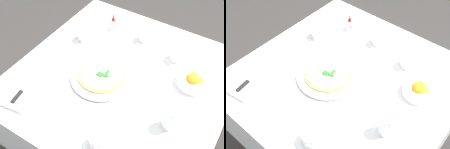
% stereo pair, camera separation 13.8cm
% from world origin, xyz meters
% --- Properties ---
extents(ground_plane, '(8.00, 8.00, 0.00)m').
position_xyz_m(ground_plane, '(0.00, 0.00, 0.00)').
color(ground_plane, '#33302D').
extents(dining_table, '(1.05, 1.05, 0.73)m').
position_xyz_m(dining_table, '(0.00, 0.00, 0.59)').
color(dining_table, white).
rests_on(dining_table, ground_plane).
extents(pizza_plate, '(0.32, 0.32, 0.02)m').
position_xyz_m(pizza_plate, '(-0.06, 0.08, 0.74)').
color(pizza_plate, white).
rests_on(pizza_plate, dining_table).
extents(pizza, '(0.24, 0.24, 0.02)m').
position_xyz_m(pizza, '(-0.06, 0.08, 0.75)').
color(pizza, '#DBAD60').
rests_on(pizza, pizza_plate).
extents(coffee_cup_left_edge, '(0.13, 0.13, 0.06)m').
position_xyz_m(coffee_cup_left_edge, '(0.14, 0.33, 0.76)').
color(coffee_cup_left_edge, white).
rests_on(coffee_cup_left_edge, dining_table).
extents(coffee_cup_back_corner, '(0.13, 0.13, 0.07)m').
position_xyz_m(coffee_cup_back_corner, '(0.32, 0.03, 0.76)').
color(coffee_cup_back_corner, white).
rests_on(coffee_cup_back_corner, dining_table).
extents(coffee_cup_near_left, '(0.13, 0.13, 0.07)m').
position_xyz_m(coffee_cup_near_left, '(0.26, -0.19, 0.76)').
color(coffee_cup_near_left, white).
rests_on(coffee_cup_near_left, dining_table).
extents(coffee_cup_center_back, '(0.13, 0.13, 0.06)m').
position_xyz_m(coffee_cup_center_back, '(-0.38, -0.11, 0.76)').
color(coffee_cup_center_back, white).
rests_on(coffee_cup_center_back, dining_table).
extents(water_glass_right_edge, '(0.06, 0.06, 0.11)m').
position_xyz_m(water_glass_right_edge, '(-0.14, -0.32, 0.78)').
color(water_glass_right_edge, white).
rests_on(water_glass_right_edge, dining_table).
extents(napkin_folded, '(0.24, 0.16, 0.02)m').
position_xyz_m(napkin_folded, '(-0.34, 0.34, 0.74)').
color(napkin_folded, white).
rests_on(napkin_folded, dining_table).
extents(dinner_knife, '(0.20, 0.05, 0.01)m').
position_xyz_m(dinner_knife, '(-0.34, 0.34, 0.75)').
color(dinner_knife, silver).
rests_on(dinner_knife, napkin_folded).
extents(citrus_bowl, '(0.15, 0.15, 0.07)m').
position_xyz_m(citrus_bowl, '(0.14, -0.32, 0.76)').
color(citrus_bowl, white).
rests_on(citrus_bowl, dining_table).
extents(hot_sauce_bottle, '(0.02, 0.02, 0.08)m').
position_xyz_m(hot_sauce_bottle, '(0.33, 0.26, 0.76)').
color(hot_sauce_bottle, '#B7140F').
rests_on(hot_sauce_bottle, dining_table).
extents(salt_shaker, '(0.03, 0.03, 0.06)m').
position_xyz_m(salt_shaker, '(0.36, 0.27, 0.75)').
color(salt_shaker, white).
rests_on(salt_shaker, dining_table).
extents(pepper_shaker, '(0.03, 0.03, 0.06)m').
position_xyz_m(pepper_shaker, '(0.30, 0.25, 0.75)').
color(pepper_shaker, white).
rests_on(pepper_shaker, dining_table).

